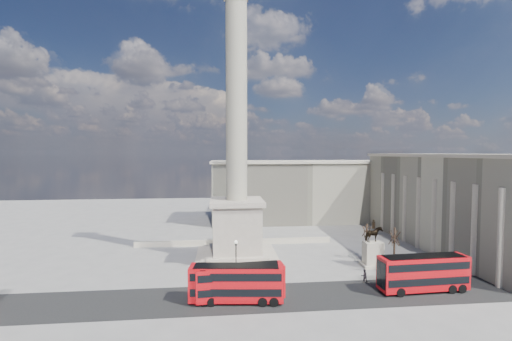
{
  "coord_description": "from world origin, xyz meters",
  "views": [
    {
      "loc": [
        -2.6,
        -53.24,
        18.81
      ],
      "look_at": [
        2.93,
        1.21,
        15.98
      ],
      "focal_mm": 24.0,
      "sensor_mm": 36.0,
      "label": 1
    }
  ],
  "objects_px": {
    "pedestrian_walking": "(428,275)",
    "red_bus_c": "(424,273)",
    "red_bus_a": "(237,283)",
    "red_bus_b": "(241,282)",
    "equestrian_statue": "(373,250)",
    "nelsons_column": "(237,187)",
    "pedestrian_standing": "(364,276)",
    "victorian_lamp": "(236,257)",
    "pedestrian_crossing": "(265,267)"
  },
  "relations": [
    {
      "from": "pedestrian_walking",
      "to": "red_bus_c",
      "type": "bearing_deg",
      "value": -149.21
    },
    {
      "from": "red_bus_a",
      "to": "red_bus_b",
      "type": "height_order",
      "value": "red_bus_a"
    },
    {
      "from": "pedestrian_walking",
      "to": "equestrian_statue",
      "type": "bearing_deg",
      "value": 108.69
    },
    {
      "from": "nelsons_column",
      "to": "red_bus_c",
      "type": "relative_size",
      "value": 4.08
    },
    {
      "from": "red_bus_b",
      "to": "pedestrian_standing",
      "type": "height_order",
      "value": "red_bus_b"
    },
    {
      "from": "red_bus_a",
      "to": "pedestrian_standing",
      "type": "xyz_separation_m",
      "value": [
        18.72,
        4.84,
        -1.52
      ]
    },
    {
      "from": "nelsons_column",
      "to": "equestrian_statue",
      "type": "bearing_deg",
      "value": -12.11
    },
    {
      "from": "victorian_lamp",
      "to": "pedestrian_crossing",
      "type": "height_order",
      "value": "victorian_lamp"
    },
    {
      "from": "red_bus_b",
      "to": "red_bus_c",
      "type": "relative_size",
      "value": 0.93
    },
    {
      "from": "pedestrian_crossing",
      "to": "victorian_lamp",
      "type": "bearing_deg",
      "value": 110.35
    },
    {
      "from": "nelsons_column",
      "to": "red_bus_a",
      "type": "distance_m",
      "value": 19.22
    },
    {
      "from": "victorian_lamp",
      "to": "pedestrian_crossing",
      "type": "xyz_separation_m",
      "value": [
        4.69,
        3.25,
        -2.71
      ]
    },
    {
      "from": "red_bus_c",
      "to": "pedestrian_walking",
      "type": "xyz_separation_m",
      "value": [
        3.06,
        3.76,
        -1.74
      ]
    },
    {
      "from": "red_bus_c",
      "to": "pedestrian_standing",
      "type": "bearing_deg",
      "value": 146.6
    },
    {
      "from": "nelsons_column",
      "to": "red_bus_c",
      "type": "bearing_deg",
      "value": -31.79
    },
    {
      "from": "red_bus_a",
      "to": "red_bus_c",
      "type": "height_order",
      "value": "red_bus_c"
    },
    {
      "from": "victorian_lamp",
      "to": "pedestrian_standing",
      "type": "xyz_separation_m",
      "value": [
        18.53,
        -2.51,
        -2.55
      ]
    },
    {
      "from": "victorian_lamp",
      "to": "pedestrian_walking",
      "type": "distance_m",
      "value": 28.47
    },
    {
      "from": "victorian_lamp",
      "to": "equestrian_statue",
      "type": "height_order",
      "value": "equestrian_statue"
    },
    {
      "from": "red_bus_a",
      "to": "red_bus_b",
      "type": "distance_m",
      "value": 0.8
    },
    {
      "from": "red_bus_c",
      "to": "pedestrian_standing",
      "type": "relative_size",
      "value": 6.35
    },
    {
      "from": "pedestrian_standing",
      "to": "red_bus_c",
      "type": "bearing_deg",
      "value": 149.32
    },
    {
      "from": "nelsons_column",
      "to": "red_bus_c",
      "type": "xyz_separation_m",
      "value": [
        24.62,
        -15.26,
        -10.34
      ]
    },
    {
      "from": "red_bus_a",
      "to": "red_bus_c",
      "type": "relative_size",
      "value": 0.97
    },
    {
      "from": "nelsons_column",
      "to": "red_bus_a",
      "type": "xyz_separation_m",
      "value": [
        -0.73,
        -16.12,
        -10.43
      ]
    },
    {
      "from": "red_bus_a",
      "to": "pedestrian_walking",
      "type": "bearing_deg",
      "value": 15.14
    },
    {
      "from": "red_bus_b",
      "to": "equestrian_statue",
      "type": "distance_m",
      "value": 24.94
    },
    {
      "from": "red_bus_c",
      "to": "victorian_lamp",
      "type": "height_order",
      "value": "victorian_lamp"
    },
    {
      "from": "red_bus_a",
      "to": "pedestrian_standing",
      "type": "relative_size",
      "value": 6.17
    },
    {
      "from": "victorian_lamp",
      "to": "red_bus_b",
      "type": "bearing_deg",
      "value": -87.29
    },
    {
      "from": "red_bus_b",
      "to": "red_bus_a",
      "type": "bearing_deg",
      "value": -135.82
    },
    {
      "from": "pedestrian_walking",
      "to": "pedestrian_crossing",
      "type": "xyz_separation_m",
      "value": [
        -23.51,
        5.99,
        -0.03
      ]
    },
    {
      "from": "pedestrian_crossing",
      "to": "nelsons_column",
      "type": "bearing_deg",
      "value": 22.73
    },
    {
      "from": "red_bus_c",
      "to": "equestrian_statue",
      "type": "xyz_separation_m",
      "value": [
        -2.32,
        10.48,
        0.12
      ]
    },
    {
      "from": "victorian_lamp",
      "to": "pedestrian_crossing",
      "type": "bearing_deg",
      "value": 34.7
    },
    {
      "from": "pedestrian_walking",
      "to": "red_bus_b",
      "type": "bearing_deg",
      "value": 168.16
    },
    {
      "from": "red_bus_a",
      "to": "red_bus_b",
      "type": "relative_size",
      "value": 1.04
    },
    {
      "from": "red_bus_a",
      "to": "victorian_lamp",
      "type": "distance_m",
      "value": 7.44
    },
    {
      "from": "victorian_lamp",
      "to": "pedestrian_standing",
      "type": "distance_m",
      "value": 18.87
    },
    {
      "from": "nelsons_column",
      "to": "victorian_lamp",
      "type": "relative_size",
      "value": 8.34
    },
    {
      "from": "red_bus_c",
      "to": "pedestrian_walking",
      "type": "bearing_deg",
      "value": 48.47
    },
    {
      "from": "red_bus_c",
      "to": "victorian_lamp",
      "type": "relative_size",
      "value": 2.05
    },
    {
      "from": "nelsons_column",
      "to": "pedestrian_crossing",
      "type": "xyz_separation_m",
      "value": [
        4.16,
        -5.51,
        -12.11
      ]
    },
    {
      "from": "victorian_lamp",
      "to": "pedestrian_standing",
      "type": "bearing_deg",
      "value": -7.73
    },
    {
      "from": "red_bus_a",
      "to": "red_bus_c",
      "type": "distance_m",
      "value": 25.36
    },
    {
      "from": "nelsons_column",
      "to": "red_bus_c",
      "type": "height_order",
      "value": "nelsons_column"
    },
    {
      "from": "pedestrian_walking",
      "to": "pedestrian_standing",
      "type": "relative_size",
      "value": 0.87
    },
    {
      "from": "nelsons_column",
      "to": "pedestrian_walking",
      "type": "xyz_separation_m",
      "value": [
        27.68,
        -11.5,
        -12.08
      ]
    },
    {
      "from": "red_bus_b",
      "to": "pedestrian_crossing",
      "type": "bearing_deg",
      "value": 61.36
    },
    {
      "from": "red_bus_b",
      "to": "equestrian_statue",
      "type": "height_order",
      "value": "equestrian_statue"
    }
  ]
}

